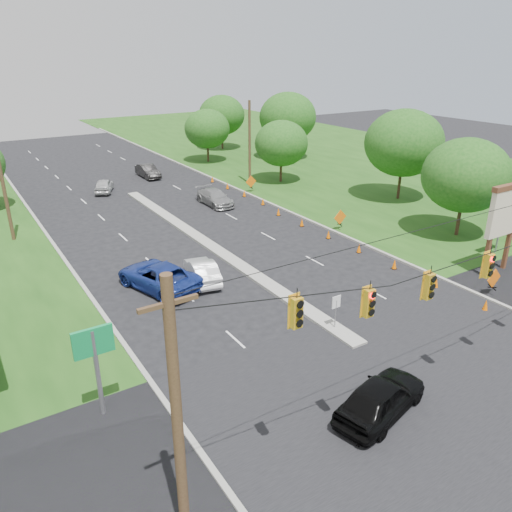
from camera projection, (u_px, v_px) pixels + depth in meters
ground at (423, 389)px, 22.19m from camera, size 160.00×160.00×0.00m
grass_right at (465, 192)px, 52.58m from camera, size 40.00×160.00×0.06m
cross_street at (423, 389)px, 22.19m from camera, size 160.00×14.00×0.02m
curb_left at (46, 235)px, 40.62m from camera, size 0.25×110.00×0.16m
curb_right at (255, 198)px, 50.57m from camera, size 0.25×110.00×0.16m
median at (207, 244)px, 38.57m from camera, size 1.00×34.00×0.18m
median_sign at (336, 306)px, 26.31m from camera, size 0.55×0.06×2.05m
signal_span at (459, 299)px, 19.47m from camera, size 25.60×0.32×9.00m
utility_pole_far_left at (3, 185)px, 37.70m from camera, size 0.28×0.28×9.00m
utility_pole_far_right at (250, 143)px, 53.92m from camera, size 0.28×0.28×9.00m
pylon_sign at (504, 215)px, 32.54m from camera, size 5.90×2.30×6.12m
cone_0 at (486, 305)px, 28.72m from camera, size 0.32×0.32×0.70m
cone_1 at (436, 283)px, 31.45m from camera, size 0.32×0.32×0.70m
cone_2 at (394, 264)px, 34.18m from camera, size 0.32×0.32×0.70m
cone_3 at (359, 248)px, 36.91m from camera, size 0.32×0.32×0.70m
cone_4 at (328, 234)px, 39.64m from camera, size 0.32×0.32×0.70m
cone_5 at (302, 222)px, 42.37m from camera, size 0.32×0.32×0.70m
cone_6 at (278, 212)px, 45.10m from camera, size 0.32×0.32×0.70m
cone_7 at (263, 201)px, 48.13m from camera, size 0.32×0.32×0.70m
cone_8 at (244, 193)px, 50.86m from camera, size 0.32×0.32×0.70m
cone_9 at (227, 186)px, 53.59m from camera, size 0.32×0.32×0.70m
cone_10 at (212, 179)px, 56.32m from camera, size 0.32×0.32×0.70m
work_sign_0 at (494, 279)px, 30.22m from camera, size 1.27×0.58×1.37m
work_sign_1 at (340, 218)px, 41.14m from camera, size 1.27×0.58×1.37m
work_sign_2 at (251, 182)px, 52.06m from camera, size 1.27×0.58×1.37m
tree_7 at (466, 175)px, 38.51m from camera, size 6.72×6.72×7.84m
tree_8 at (404, 143)px, 48.05m from camera, size 7.56×7.56×8.82m
tree_9 at (281, 143)px, 54.93m from camera, size 5.88×5.88×6.86m
tree_10 at (288, 117)px, 66.19m from camera, size 7.56×7.56×8.82m
tree_11 at (222, 115)px, 73.04m from camera, size 6.72×6.72×7.84m
tree_12 at (207, 129)px, 64.86m from camera, size 5.88×5.88×6.86m
black_sedan at (381, 397)px, 20.41m from camera, size 5.21×3.12×1.66m
white_sedan at (202, 271)px, 32.26m from camera, size 2.39×4.60×1.44m
blue_pickup at (159, 276)px, 31.25m from camera, size 4.44×6.61×1.68m
silver_car_far at (215, 197)px, 48.05m from camera, size 2.06×5.06×1.47m
silver_car_oncoming at (104, 186)px, 52.31m from camera, size 3.21×4.46×1.41m
dark_car_receding at (148, 171)px, 58.24m from camera, size 1.65×4.57×1.50m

